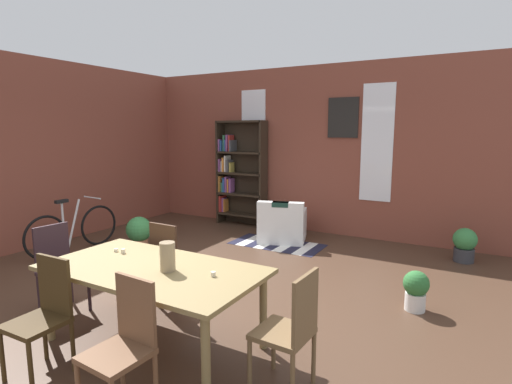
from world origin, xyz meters
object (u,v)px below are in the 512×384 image
at_px(dining_chair_far_left, 171,260).
at_px(dining_chair_head_right, 291,328).
at_px(bicycle_second, 73,230).
at_px(potted_plant_corner, 416,289).
at_px(dining_chair_near_right, 124,342).
at_px(potted_plant_window, 139,231).
at_px(bookshelf_tall, 238,172).
at_px(armchair_white, 282,225).
at_px(dining_table, 152,275).
at_px(dining_chair_head_left, 59,266).
at_px(dining_chair_near_left, 44,313).
at_px(vase_on_table, 168,257).
at_px(potted_plant_by_shelf, 465,244).

bearing_deg(dining_chair_far_left, dining_chair_head_right, -22.47).
xyz_separation_m(bicycle_second, potted_plant_corner, (5.22, 0.41, -0.10)).
distance_m(dining_chair_near_right, potted_plant_window, 4.07).
bearing_deg(bicycle_second, dining_chair_near_right, -31.70).
distance_m(bookshelf_tall, armchair_white, 1.75).
height_order(dining_table, potted_plant_window, dining_table).
relative_size(dining_chair_far_left, dining_chair_head_left, 1.00).
distance_m(dining_chair_near_left, armchair_white, 4.50).
bearing_deg(bookshelf_tall, armchair_white, -27.32).
height_order(vase_on_table, dining_chair_near_left, vase_on_table).
xyz_separation_m(dining_chair_near_left, potted_plant_corner, (2.46, 2.69, -0.27)).
distance_m(dining_table, dining_chair_head_right, 1.39).
height_order(dining_chair_near_right, bookshelf_tall, bookshelf_tall).
bearing_deg(bicycle_second, dining_table, -25.19).
distance_m(vase_on_table, armchair_white, 3.85).
bearing_deg(bookshelf_tall, vase_on_table, -65.22).
relative_size(vase_on_table, potted_plant_corner, 0.58).
relative_size(vase_on_table, armchair_white, 0.26).
xyz_separation_m(dining_chair_head_right, bookshelf_tall, (-3.25, 4.45, 0.59)).
relative_size(dining_chair_head_right, potted_plant_by_shelf, 1.84).
distance_m(dining_chair_head_left, potted_plant_by_shelf, 5.54).
distance_m(armchair_white, potted_plant_window, 2.48).
xyz_separation_m(bicycle_second, potted_plant_window, (0.83, 0.63, -0.06)).
bearing_deg(bookshelf_tall, dining_chair_head_left, -83.82).
xyz_separation_m(bicycle_second, potted_plant_by_shelf, (5.62, 2.53, -0.08)).
bearing_deg(potted_plant_window, potted_plant_corner, -2.75).
bearing_deg(dining_chair_head_left, potted_plant_corner, 29.56).
xyz_separation_m(dining_chair_head_right, armchair_white, (-1.88, 3.74, -0.23)).
height_order(dining_chair_head_right, armchair_white, dining_chair_head_right).
height_order(dining_chair_head_left, dining_chair_near_left, same).
relative_size(dining_chair_head_right, potted_plant_window, 1.78).
bearing_deg(dining_chair_head_right, dining_chair_near_right, -140.81).
relative_size(dining_table, potted_plant_corner, 4.52).
bearing_deg(vase_on_table, dining_chair_head_right, -0.18).
bearing_deg(dining_chair_near_left, potted_plant_by_shelf, 59.22).
distance_m(dining_chair_near_left, potted_plant_corner, 3.65).
height_order(dining_chair_near_left, potted_plant_corner, dining_chair_near_left).
relative_size(dining_chair_far_left, bicycle_second, 0.58).
distance_m(dining_chair_head_right, bookshelf_tall, 5.54).
xyz_separation_m(bookshelf_tall, bicycle_second, (-1.35, -2.93, -0.76)).
bearing_deg(bookshelf_tall, dining_chair_far_left, -69.11).
xyz_separation_m(dining_chair_near_left, bicycle_second, (-2.76, 2.27, -0.17)).
bearing_deg(potted_plant_by_shelf, vase_on_table, -118.70).
distance_m(dining_chair_near_left, potted_plant_by_shelf, 5.59).
distance_m(dining_chair_head_right, dining_chair_near_right, 1.19).
bearing_deg(dining_chair_near_left, dining_table, 58.90).
bearing_deg(dining_chair_near_right, armchair_white, 101.93).
bearing_deg(dining_chair_near_right, dining_chair_head_right, 39.19).
bearing_deg(vase_on_table, dining_chair_far_left, 130.42).
bearing_deg(dining_chair_near_left, potted_plant_window, 123.67).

